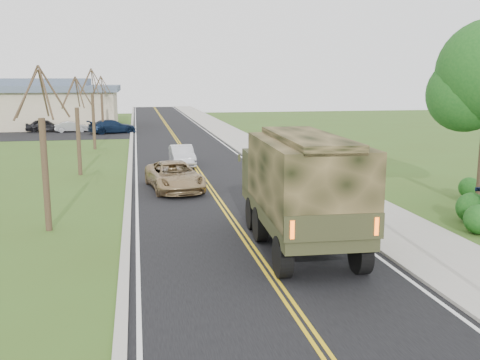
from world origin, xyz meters
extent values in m
plane|color=#39521B|center=(0.00, 0.00, 0.00)|extent=(160.00, 160.00, 0.00)
cube|color=black|center=(0.00, 40.00, 0.01)|extent=(8.00, 120.00, 0.01)
cube|color=#9E998E|center=(4.15, 40.00, 0.06)|extent=(0.30, 120.00, 0.12)
cube|color=#9E998E|center=(5.90, 40.00, 0.05)|extent=(3.20, 120.00, 0.10)
cube|color=#9E998E|center=(-4.15, 40.00, 0.05)|extent=(0.30, 120.00, 0.10)
sphere|color=#144815|center=(10.20, 10.50, 4.95)|extent=(3.24, 3.24, 3.24)
cylinder|color=#38281C|center=(-7.00, 10.00, 2.10)|extent=(0.24, 0.24, 4.20)
cylinder|color=#38281C|center=(-6.52, 10.13, 5.13)|extent=(1.01, 0.33, 1.90)
cylinder|color=#38281C|center=(-6.97, 10.62, 5.05)|extent=(0.13, 1.29, 1.74)
cylinder|color=#38281C|center=(-7.46, 10.18, 5.13)|extent=(0.98, 0.43, 1.90)
cylinder|color=#38281C|center=(-7.39, 9.52, 5.05)|extent=(0.79, 1.05, 1.77)
cylinder|color=#38281C|center=(-6.73, 9.59, 5.13)|extent=(0.58, 0.90, 1.90)
cylinder|color=#38281C|center=(-7.00, 22.00, 1.98)|extent=(0.24, 0.24, 3.96)
cylinder|color=#38281C|center=(-6.55, 22.12, 4.83)|extent=(0.96, 0.32, 1.79)
cylinder|color=#38281C|center=(-6.97, 22.58, 4.76)|extent=(0.12, 1.22, 1.65)
cylinder|color=#38281C|center=(-7.43, 22.17, 4.83)|extent=(0.93, 0.41, 1.79)
cylinder|color=#38281C|center=(-7.37, 21.55, 4.76)|extent=(0.75, 0.99, 1.67)
cylinder|color=#38281C|center=(-6.75, 21.61, 4.83)|extent=(0.55, 0.85, 1.80)
cylinder|color=#38281C|center=(-7.00, 34.00, 2.22)|extent=(0.24, 0.24, 4.44)
cylinder|color=#38281C|center=(-6.50, 34.13, 5.42)|extent=(1.07, 0.35, 2.00)
cylinder|color=#38281C|center=(-6.97, 34.65, 5.34)|extent=(0.13, 1.36, 1.84)
cylinder|color=#38281C|center=(-7.49, 34.19, 5.42)|extent=(1.03, 0.46, 2.00)
cylinder|color=#38281C|center=(-7.41, 33.49, 5.34)|extent=(0.83, 1.10, 1.87)
cylinder|color=#38281C|center=(-6.72, 33.56, 5.42)|extent=(0.61, 0.95, 2.01)
cylinder|color=#38281C|center=(-7.00, 46.00, 2.04)|extent=(0.24, 0.24, 4.08)
cylinder|color=#38281C|center=(-6.54, 46.12, 4.98)|extent=(0.99, 0.33, 1.84)
cylinder|color=#38281C|center=(-6.97, 46.60, 4.91)|extent=(0.13, 1.25, 1.69)
cylinder|color=#38281C|center=(-7.45, 46.17, 4.98)|extent=(0.95, 0.42, 1.85)
cylinder|color=#38281C|center=(-7.38, 45.53, 4.91)|extent=(0.77, 1.02, 1.72)
cylinder|color=#38281C|center=(-6.74, 45.60, 4.98)|extent=(0.57, 0.88, 1.85)
cube|color=tan|center=(-16.00, 56.00, 2.10)|extent=(20.00, 12.00, 4.20)
cube|color=#475466|center=(-16.00, 56.00, 4.50)|extent=(21.00, 13.00, 0.70)
cube|color=#475466|center=(-16.00, 56.00, 5.20)|extent=(14.00, 8.00, 0.90)
cube|color=black|center=(-10.00, 46.00, 0.01)|extent=(18.00, 10.00, 0.02)
cylinder|color=black|center=(0.31, 3.68, 0.61)|extent=(0.44, 1.23, 1.21)
cylinder|color=black|center=(2.62, 3.57, 0.61)|extent=(0.44, 1.23, 1.21)
cylinder|color=black|center=(0.48, 7.20, 0.61)|extent=(0.44, 1.23, 1.21)
cylinder|color=black|center=(2.79, 7.09, 0.61)|extent=(0.44, 1.23, 1.21)
cylinder|color=black|center=(0.55, 8.74, 0.61)|extent=(0.44, 1.23, 1.21)
cylinder|color=black|center=(2.86, 8.63, 0.61)|extent=(0.44, 1.23, 1.21)
cube|color=#31341C|center=(1.60, 6.48, 1.16)|extent=(3.01, 7.83, 0.39)
cube|color=#31341C|center=(1.73, 9.29, 2.09)|extent=(2.74, 2.22, 1.54)
cube|color=black|center=(1.78, 10.28, 2.31)|extent=(2.43, 0.20, 0.77)
cube|color=#31341C|center=(1.56, 5.55, 1.43)|extent=(3.03, 5.96, 0.17)
cube|color=black|center=(1.56, 5.55, 2.59)|extent=(3.03, 5.96, 2.20)
cube|color=black|center=(1.56, 5.55, 3.75)|extent=(2.04, 5.92, 0.28)
cube|color=#31341C|center=(1.42, 2.63, 1.71)|extent=(2.76, 0.26, 0.72)
cube|color=#FF590C|center=(0.26, 2.62, 1.71)|extent=(0.11, 0.05, 0.50)
cube|color=#FF590C|center=(2.57, 2.51, 1.71)|extent=(0.11, 0.05, 0.50)
imported|color=#9A7F57|center=(-1.84, 16.57, 0.72)|extent=(3.04, 5.43, 1.44)
imported|color=silver|center=(-0.80, 24.27, 0.66)|extent=(1.54, 4.06, 1.32)
imported|color=black|center=(-13.22, 49.82, 0.68)|extent=(4.02, 1.68, 1.36)
imported|color=#A9A9AE|center=(-10.39, 48.94, 0.58)|extent=(3.63, 1.58, 1.16)
imported|color=#0D1B32|center=(-6.13, 46.82, 0.71)|extent=(5.28, 3.54, 1.42)
camera|label=1|loc=(-3.65, -10.34, 5.59)|focal=40.00mm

